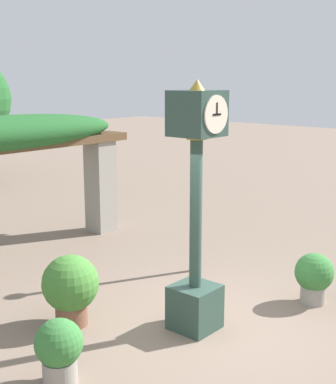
{
  "coord_description": "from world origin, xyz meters",
  "views": [
    {
      "loc": [
        -5.75,
        -4.14,
        3.49
      ],
      "look_at": [
        -0.19,
        0.68,
        1.91
      ],
      "focal_mm": 50.0,
      "sensor_mm": 36.0,
      "label": 1
    }
  ],
  "objects_px": {
    "potted_plant_near_left": "(71,287)",
    "potted_plant_far_left": "(314,276)",
    "potted_plant_near_right": "(59,349)",
    "lamp_post": "(199,170)",
    "pedestal_clock": "(196,213)"
  },
  "relations": [
    {
      "from": "pedestal_clock",
      "to": "lamp_post",
      "type": "relative_size",
      "value": 1.19
    },
    {
      "from": "pedestal_clock",
      "to": "lamp_post",
      "type": "height_order",
      "value": "pedestal_clock"
    },
    {
      "from": "pedestal_clock",
      "to": "lamp_post",
      "type": "distance_m",
      "value": 2.35
    },
    {
      "from": "potted_plant_far_left",
      "to": "lamp_post",
      "type": "bearing_deg",
      "value": 90.67
    },
    {
      "from": "potted_plant_near_left",
      "to": "potted_plant_far_left",
      "type": "relative_size",
      "value": 1.28
    },
    {
      "from": "potted_plant_near_right",
      "to": "potted_plant_far_left",
      "type": "xyz_separation_m",
      "value": [
        4.05,
        -1.18,
        0.01
      ]
    },
    {
      "from": "potted_plant_near_left",
      "to": "potted_plant_far_left",
      "type": "height_order",
      "value": "potted_plant_near_left"
    },
    {
      "from": "potted_plant_near_right",
      "to": "pedestal_clock",
      "type": "bearing_deg",
      "value": -8.15
    },
    {
      "from": "potted_plant_near_right",
      "to": "lamp_post",
      "type": "relative_size",
      "value": 0.27
    },
    {
      "from": "potted_plant_far_left",
      "to": "potted_plant_near_left",
      "type": "bearing_deg",
      "value": 142.61
    },
    {
      "from": "potted_plant_near_left",
      "to": "potted_plant_near_right",
      "type": "relative_size",
      "value": 1.3
    },
    {
      "from": "pedestal_clock",
      "to": "potted_plant_far_left",
      "type": "bearing_deg",
      "value": -24.6
    },
    {
      "from": "pedestal_clock",
      "to": "potted_plant_near_right",
      "type": "relative_size",
      "value": 4.35
    },
    {
      "from": "potted_plant_far_left",
      "to": "lamp_post",
      "type": "relative_size",
      "value": 0.28
    },
    {
      "from": "pedestal_clock",
      "to": "potted_plant_near_right",
      "type": "bearing_deg",
      "value": 171.85
    }
  ]
}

